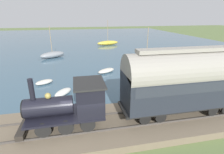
{
  "coord_description": "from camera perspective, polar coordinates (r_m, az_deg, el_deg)",
  "views": [
    {
      "loc": [
        -9.57,
        0.16,
        7.21
      ],
      "look_at": [
        4.39,
        -2.76,
        2.07
      ],
      "focal_mm": 28.0,
      "sensor_mm": 36.0,
      "label": 1
    }
  ],
  "objects": [
    {
      "name": "ground_plane",
      "position": [
        11.98,
        -9.06,
        -17.48
      ],
      "size": [
        200.0,
        200.0,
        0.0
      ],
      "primitive_type": "plane",
      "color": "#607542"
    },
    {
      "name": "rowboat_off_pier",
      "position": [
        17.16,
        -15.7,
        -4.84
      ],
      "size": [
        2.19,
        1.95,
        0.52
      ],
      "rotation": [
        0.0,
        0.0,
        0.93
      ],
      "color": "silver",
      "rests_on": "harbor_water"
    },
    {
      "name": "harbor_water",
      "position": [
        52.97,
        -11.76,
        11.59
      ],
      "size": [
        80.0,
        80.0,
        0.01
      ],
      "color": "#426075",
      "rests_on": "ground"
    },
    {
      "name": "rowboat_mid_harbor",
      "position": [
        22.81,
        -1.91,
        2.08
      ],
      "size": [
        2.28,
        2.74,
        0.52
      ],
      "rotation": [
        0.0,
        0.0,
        0.56
      ],
      "color": "beige",
      "rests_on": "harbor_water"
    },
    {
      "name": "sailboat_gray",
      "position": [
        32.46,
        -18.88,
        6.93
      ],
      "size": [
        3.7,
        4.56,
        5.42
      ],
      "rotation": [
        0.0,
        0.0,
        0.56
      ],
      "color": "gray",
      "rests_on": "harbor_water"
    },
    {
      "name": "passenger_coach",
      "position": [
        12.65,
        22.58,
        -0.69
      ],
      "size": [
        2.54,
        8.62,
        4.63
      ],
      "color": "black",
      "rests_on": "rail_embankment"
    },
    {
      "name": "sailboat_yellow",
      "position": [
        44.02,
        -1.37,
        11.11
      ],
      "size": [
        2.68,
        5.69,
        5.89
      ],
      "rotation": [
        0.0,
        0.0,
        0.24
      ],
      "color": "gold",
      "rests_on": "harbor_water"
    },
    {
      "name": "rail_embankment",
      "position": [
        11.96,
        -9.17,
        -16.13
      ],
      "size": [
        4.92,
        56.0,
        0.59
      ],
      "color": "#756651",
      "rests_on": "ground"
    },
    {
      "name": "sailboat_red",
      "position": [
        28.43,
        11.16,
        6.22
      ],
      "size": [
        2.0,
        4.37,
        5.4
      ],
      "rotation": [
        0.0,
        0.0,
        0.1
      ],
      "color": "#B72D23",
      "rests_on": "harbor_water"
    },
    {
      "name": "steam_locomotive",
      "position": [
        10.96,
        -12.73,
        -8.24
      ],
      "size": [
        2.36,
        5.16,
        3.27
      ],
      "color": "black",
      "rests_on": "rail_embankment"
    },
    {
      "name": "rowboat_far_out",
      "position": [
        20.42,
        -21.25,
        -1.55
      ],
      "size": [
        1.72,
        2.08,
        0.46
      ],
      "rotation": [
        0.0,
        0.0,
        0.52
      ],
      "color": "beige",
      "rests_on": "harbor_water"
    }
  ]
}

